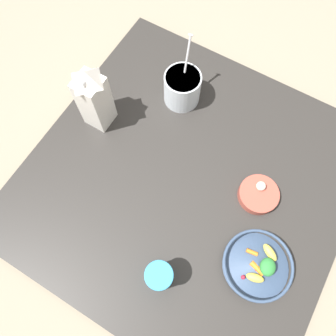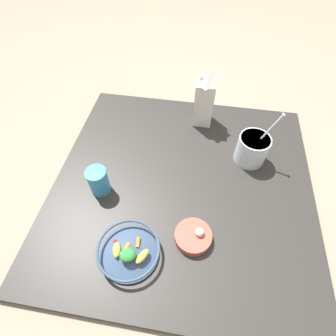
{
  "view_description": "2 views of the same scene",
  "coord_description": "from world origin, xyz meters",
  "px_view_note": "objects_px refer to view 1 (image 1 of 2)",
  "views": [
    {
      "loc": [
        0.13,
        -0.37,
        1.14
      ],
      "look_at": [
        -0.07,
        -0.02,
        0.09
      ],
      "focal_mm": 35.0,
      "sensor_mm": 36.0,
      "label": 1
    },
    {
      "loc": [
        0.64,
        0.04,
        0.98
      ],
      "look_at": [
        -0.03,
        -0.07,
        0.09
      ],
      "focal_mm": 28.0,
      "sensor_mm": 36.0,
      "label": 2
    }
  ],
  "objects_px": {
    "milk_carton": "(93,98)",
    "garlic_bowl": "(258,194)",
    "drinking_cup": "(159,276)",
    "yogurt_tub": "(182,87)",
    "fruit_bowl": "(258,265)"
  },
  "relations": [
    {
      "from": "milk_carton",
      "to": "garlic_bowl",
      "type": "height_order",
      "value": "milk_carton"
    },
    {
      "from": "drinking_cup",
      "to": "garlic_bowl",
      "type": "relative_size",
      "value": 0.91
    },
    {
      "from": "yogurt_tub",
      "to": "garlic_bowl",
      "type": "xyz_separation_m",
      "value": [
        0.43,
        -0.21,
        -0.06
      ]
    },
    {
      "from": "fruit_bowl",
      "to": "yogurt_tub",
      "type": "bearing_deg",
      "value": 140.35
    },
    {
      "from": "drinking_cup",
      "to": "yogurt_tub",
      "type": "bearing_deg",
      "value": 113.8
    },
    {
      "from": "milk_carton",
      "to": "garlic_bowl",
      "type": "xyz_separation_m",
      "value": [
        0.65,
        0.02,
        -0.12
      ]
    },
    {
      "from": "garlic_bowl",
      "to": "milk_carton",
      "type": "bearing_deg",
      "value": -177.95
    },
    {
      "from": "milk_carton",
      "to": "garlic_bowl",
      "type": "distance_m",
      "value": 0.66
    },
    {
      "from": "garlic_bowl",
      "to": "yogurt_tub",
      "type": "bearing_deg",
      "value": 153.47
    },
    {
      "from": "drinking_cup",
      "to": "fruit_bowl",
      "type": "bearing_deg",
      "value": 36.91
    },
    {
      "from": "yogurt_tub",
      "to": "drinking_cup",
      "type": "distance_m",
      "value": 0.68
    },
    {
      "from": "fruit_bowl",
      "to": "milk_carton",
      "type": "height_order",
      "value": "milk_carton"
    },
    {
      "from": "fruit_bowl",
      "to": "milk_carton",
      "type": "distance_m",
      "value": 0.78
    },
    {
      "from": "fruit_bowl",
      "to": "garlic_bowl",
      "type": "xyz_separation_m",
      "value": [
        -0.1,
        0.22,
        -0.01
      ]
    },
    {
      "from": "milk_carton",
      "to": "yogurt_tub",
      "type": "xyz_separation_m",
      "value": [
        0.22,
        0.24,
        -0.07
      ]
    }
  ]
}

